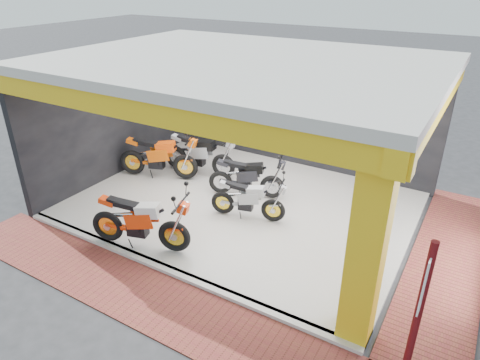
# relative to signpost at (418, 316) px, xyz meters

# --- Properties ---
(ground) EXTENTS (80.00, 80.00, 0.00)m
(ground) POSITION_rel_signpost_xyz_m (-4.63, 1.40, -1.40)
(ground) COLOR #2D2D30
(ground) RESTS_ON ground
(showroom_floor) EXTENTS (8.00, 6.00, 0.10)m
(showroom_floor) POSITION_rel_signpost_xyz_m (-4.63, 3.40, -1.35)
(showroom_floor) COLOR silver
(showroom_floor) RESTS_ON ground
(showroom_ceiling) EXTENTS (8.40, 6.40, 0.20)m
(showroom_ceiling) POSITION_rel_signpost_xyz_m (-4.63, 3.40, 2.20)
(showroom_ceiling) COLOR beige
(showroom_ceiling) RESTS_ON corner_column
(back_wall) EXTENTS (8.20, 0.20, 3.50)m
(back_wall) POSITION_rel_signpost_xyz_m (-4.63, 6.50, 0.35)
(back_wall) COLOR black
(back_wall) RESTS_ON ground
(left_wall) EXTENTS (0.20, 6.20, 3.50)m
(left_wall) POSITION_rel_signpost_xyz_m (-8.73, 3.40, 0.35)
(left_wall) COLOR black
(left_wall) RESTS_ON ground
(corner_column) EXTENTS (0.50, 0.50, 3.50)m
(corner_column) POSITION_rel_signpost_xyz_m (-0.88, 0.65, 0.35)
(corner_column) COLOR gold
(corner_column) RESTS_ON ground
(header_beam_front) EXTENTS (8.40, 0.30, 0.40)m
(header_beam_front) POSITION_rel_signpost_xyz_m (-4.63, 0.40, 1.90)
(header_beam_front) COLOR gold
(header_beam_front) RESTS_ON corner_column
(header_beam_right) EXTENTS (0.30, 6.40, 0.40)m
(header_beam_right) POSITION_rel_signpost_xyz_m (-0.63, 3.40, 1.90)
(header_beam_right) COLOR gold
(header_beam_right) RESTS_ON corner_column
(floor_kerb) EXTENTS (8.00, 0.20, 0.10)m
(floor_kerb) POSITION_rel_signpost_xyz_m (-4.63, 0.38, -1.35)
(floor_kerb) COLOR silver
(floor_kerb) RESTS_ON ground
(paver_front) EXTENTS (9.00, 1.40, 0.03)m
(paver_front) POSITION_rel_signpost_xyz_m (-4.63, -0.40, -1.38)
(paver_front) COLOR brown
(paver_front) RESTS_ON ground
(paver_right) EXTENTS (1.40, 7.00, 0.03)m
(paver_right) POSITION_rel_signpost_xyz_m (0.17, 3.40, -1.38)
(paver_right) COLOR brown
(paver_right) RESTS_ON ground
(signpost) EXTENTS (0.10, 0.36, 2.55)m
(signpost) POSITION_rel_signpost_xyz_m (0.00, 0.00, 0.00)
(signpost) COLOR #580D10
(signpost) RESTS_ON ground
(moto_hero) EXTENTS (2.51, 1.49, 1.44)m
(moto_hero) POSITION_rel_signpost_xyz_m (-4.77, 0.90, -0.57)
(moto_hero) COLOR #EC3709
(moto_hero) RESTS_ON showroom_floor
(moto_row_a) EXTENTS (2.02, 1.14, 1.16)m
(moto_row_a) POSITION_rel_signpost_xyz_m (-3.56, 3.00, -0.71)
(moto_row_a) COLOR #A2A4A9
(moto_row_a) RESTS_ON showroom_floor
(moto_row_b) EXTENTS (2.22, 1.42, 1.27)m
(moto_row_b) POSITION_rel_signpost_xyz_m (-4.10, 4.02, -0.66)
(moto_row_b) COLOR black
(moto_row_b) RESTS_ON showroom_floor
(moto_row_c) EXTENTS (2.58, 1.65, 1.48)m
(moto_row_c) POSITION_rel_signpost_xyz_m (-6.69, 3.78, -0.56)
(moto_row_c) COLOR #DF5609
(moto_row_c) RESTS_ON showroom_floor
(moto_row_d) EXTENTS (2.45, 1.15, 1.44)m
(moto_row_d) POSITION_rel_signpost_xyz_m (-5.81, 4.38, -0.58)
(moto_row_d) COLOR #A9ACB0
(moto_row_d) RESTS_ON showroom_floor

